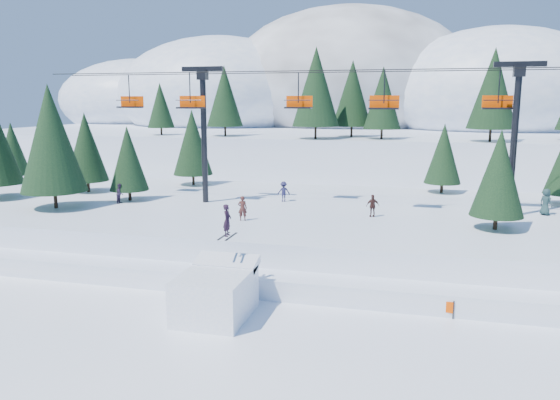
% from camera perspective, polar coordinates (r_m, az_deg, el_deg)
% --- Properties ---
extents(ground, '(160.00, 160.00, 0.00)m').
position_cam_1_polar(ground, '(24.36, -3.78, -14.64)').
color(ground, white).
rests_on(ground, ground).
extents(mid_shelf, '(70.00, 22.00, 2.50)m').
position_cam_1_polar(mid_shelf, '(40.59, 4.14, -2.53)').
color(mid_shelf, white).
rests_on(mid_shelf, ground).
extents(berm, '(70.00, 6.00, 1.10)m').
position_cam_1_polar(berm, '(31.33, 0.81, -7.74)').
color(berm, white).
rests_on(berm, ground).
extents(mountain_ridge, '(119.00, 60.43, 26.46)m').
position_cam_1_polar(mountain_ridge, '(95.06, 7.23, 9.90)').
color(mountain_ridge, white).
rests_on(mountain_ridge, ground).
extents(jump_kicker, '(3.20, 4.40, 5.24)m').
position_cam_1_polar(jump_kicker, '(26.78, -6.71, -9.57)').
color(jump_kicker, white).
rests_on(jump_kicker, ground).
extents(chairlift, '(46.00, 3.21, 10.28)m').
position_cam_1_polar(chairlift, '(39.35, 6.93, 8.89)').
color(chairlift, black).
rests_on(chairlift, mid_shelf).
extents(conifer_stand, '(61.98, 18.01, 8.97)m').
position_cam_1_polar(conifer_stand, '(39.54, 4.59, 5.26)').
color(conifer_stand, black).
rests_on(conifer_stand, mid_shelf).
extents(distant_skiers, '(31.53, 8.07, 1.83)m').
position_cam_1_polar(distant_skiers, '(39.54, 5.03, 0.18)').
color(distant_skiers, '#3A1F1B').
rests_on(distant_skiers, mid_shelf).
extents(banner_near, '(2.80, 0.62, 0.90)m').
position_cam_1_polar(banner_near, '(27.94, 14.79, -10.42)').
color(banner_near, black).
rests_on(banner_near, ground).
extents(banner_far, '(2.84, 0.39, 0.90)m').
position_cam_1_polar(banner_far, '(28.55, 17.75, -10.12)').
color(banner_far, black).
rests_on(banner_far, ground).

